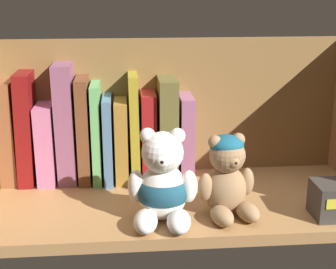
{
  "coord_description": "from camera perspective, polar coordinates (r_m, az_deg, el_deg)",
  "views": [
    {
      "loc": [
        -8.73,
        -82.03,
        39.64
      ],
      "look_at": [
        -1.47,
        0.0,
        14.24
      ],
      "focal_mm": 53.27,
      "sensor_mm": 36.0,
      "label": 1
    }
  ],
  "objects": [
    {
      "name": "shelf_board",
      "position": [
        0.91,
        0.93,
        -7.96
      ],
      "size": [
        68.24,
        28.88,
        2.0
      ],
      "primitive_type": "cube",
      "color": "#9E7042",
      "rests_on": "ground"
    },
    {
      "name": "shelf_back_panel",
      "position": [
        1.01,
        0.08,
        2.7
      ],
      "size": [
        70.64,
        1.2,
        29.1
      ],
      "primitive_type": "cube",
      "color": "brown",
      "rests_on": "ground"
    },
    {
      "name": "book_0",
      "position": [
        1.01,
        -17.64,
        0.41
      ],
      "size": [
        3.15,
        10.07,
        19.97
      ],
      "primitive_type": "cube",
      "rotation": [
        0.0,
        0.0,
        0.0
      ],
      "color": "brown",
      "rests_on": "shelf_board"
    },
    {
      "name": "book_1",
      "position": [
        1.0,
        -15.74,
        0.91
      ],
      "size": [
        3.45,
        11.43,
        21.64
      ],
      "primitive_type": "cube",
      "rotation": [
        0.0,
        0.03,
        0.0
      ],
      "color": "maroon",
      "rests_on": "shelf_board"
    },
    {
      "name": "book_2",
      "position": [
        1.0,
        -13.59,
        -0.74
      ],
      "size": [
        3.31,
        11.72,
        15.37
      ],
      "primitive_type": "cube",
      "color": "#B5628A",
      "rests_on": "shelf_board"
    },
    {
      "name": "book_3",
      "position": [
        0.99,
        -11.51,
        1.44
      ],
      "size": [
        3.63,
        11.08,
        23.06
      ],
      "primitive_type": "cube",
      "rotation": [
        0.0,
        -0.01,
        0.0
      ],
      "color": "#824964",
      "rests_on": "shelf_board"
    },
    {
      "name": "book_4",
      "position": [
        0.99,
        -9.53,
        0.78
      ],
      "size": [
        2.26,
        12.14,
        20.48
      ],
      "primitive_type": "cube",
      "color": "brown",
      "rests_on": "shelf_board"
    },
    {
      "name": "book_5",
      "position": [
        0.99,
        -8.11,
        0.49
      ],
      "size": [
        1.66,
        12.81,
        19.31
      ],
      "primitive_type": "cube",
      "color": "#5EA65C",
      "rests_on": "shelf_board"
    },
    {
      "name": "book_6",
      "position": [
        0.99,
        -6.84,
        -0.18
      ],
      "size": [
        1.67,
        13.93,
        16.77
      ],
      "primitive_type": "cube",
      "color": "slate",
      "rests_on": "shelf_board"
    },
    {
      "name": "book_7",
      "position": [
        0.99,
        -5.36,
        -0.36
      ],
      "size": [
        2.46,
        12.51,
        15.99
      ],
      "primitive_type": "cube",
      "color": "olive",
      "rests_on": "shelf_board"
    },
    {
      "name": "book_8",
      "position": [
        0.98,
        -3.9,
        1.05
      ],
      "size": [
        2.01,
        11.54,
        20.95
      ],
      "primitive_type": "cube",
      "rotation": [
        0.0,
        -0.01,
        0.0
      ],
      "color": "olive",
      "rests_on": "shelf_board"
    },
    {
      "name": "book_9",
      "position": [
        0.99,
        -2.28,
        0.1
      ],
      "size": [
        2.84,
        11.22,
        17.35
      ],
      "primitive_type": "cube",
      "color": "maroon",
      "rests_on": "shelf_board"
    },
    {
      "name": "book_10",
      "position": [
        0.99,
        -0.17,
        0.93
      ],
      "size": [
        3.54,
        13.25,
        20.14
      ],
      "primitive_type": "cube",
      "color": "brown",
      "rests_on": "shelf_board"
    },
    {
      "name": "book_11",
      "position": [
        1.0,
        1.87,
        0.03
      ],
      "size": [
        2.62,
        13.41,
        16.73
      ],
      "primitive_type": "cube",
      "color": "#935472",
      "rests_on": "shelf_board"
    },
    {
      "name": "teddy_bear_larger",
      "position": [
        0.81,
        -0.62,
        -5.85
      ],
      "size": [
        11.49,
        12.11,
        15.61
      ],
      "color": "white",
      "rests_on": "shelf_board"
    },
    {
      "name": "teddy_bear_smaller",
      "position": [
        0.83,
        6.78,
        -4.9
      ],
      "size": [
        10.57,
        10.86,
        13.87
      ],
      "color": "#93704C",
      "rests_on": "shelf_board"
    }
  ]
}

